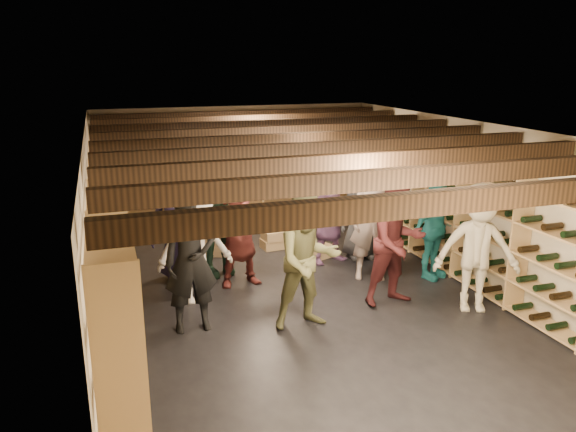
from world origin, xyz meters
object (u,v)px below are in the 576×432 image
Objects in this scene: crate_stack_left at (212,236)px; person_3 at (477,249)px; person_4 at (434,228)px; person_7 at (373,219)px; person_6 at (181,221)px; person_1 at (191,261)px; person_9 at (194,246)px; person_8 at (397,242)px; person_11 at (330,216)px; person_5 at (239,232)px; person_2 at (308,260)px; crate_loose at (321,252)px; person_10 at (216,219)px; crate_stack_right at (276,239)px; person_12 at (361,212)px.

person_3 reaches higher than crate_stack_left.
person_7 is (-0.89, 0.27, 0.15)m from person_4.
person_1 is at bearing -86.82° from person_6.
person_9 reaches higher than crate_stack_left.
person_4 is 0.90× the size of person_8.
person_1 is at bearing -157.47° from person_11.
person_6 is at bearing 149.63° from person_5.
person_5 reaches higher than person_9.
person_2 is 2.43m from person_11.
person_3 is 1.04m from person_8.
crate_loose is at bearing 91.04° from person_8.
crate_stack_left is 0.43× the size of person_11.
person_1 is at bearing -142.20° from person_7.
person_1 reaches higher than person_3.
person_9 is (-3.50, 1.46, -0.06)m from person_3.
person_9 is at bearing -107.27° from crate_stack_left.
crate_loose is at bearing -4.51° from person_10.
crate_stack_right is at bearing 113.61° from person_11.
person_7 is 1.05× the size of person_10.
crate_stack_right is 3.37m from person_1.
person_9 is 2.57m from person_11.
person_1 is 1.02× the size of person_8.
crate_stack_right is 0.30× the size of person_10.
crate_stack_right is 1.28m from person_11.
person_4 is 1.21m from person_8.
person_2 is at bearing -83.68° from person_10.
person_7 is at bearing 37.94° from person_2.
person_11 is at bearing 138.87° from person_3.
crate_stack_right is at bearing 107.76° from person_4.
person_1 is 0.96× the size of person_7.
person_2 reaches higher than crate_loose.
person_6 is (-0.64, -1.02, 0.60)m from crate_stack_left.
person_10 reaches higher than person_5.
person_5 reaches higher than person_4.
crate_stack_right is at bearing -2.04° from crate_stack_left.
person_1 is at bearing 171.75° from person_8.
person_7 reaches higher than crate_stack_right.
person_1 is 0.85m from person_9.
person_9 is 3.11m from person_12.
person_7 reaches higher than person_8.
person_5 is at bearing -125.31° from crate_stack_right.
person_3 is at bearing -37.21° from person_8.
crate_loose is 0.28× the size of person_10.
person_3 is at bearing -26.12° from person_9.
person_8 is at bearing -72.61° from crate_stack_right.
person_10 is (-0.09, -0.96, 0.56)m from crate_stack_left.
person_9 is at bearing 76.84° from person_1.
person_5 is at bearing -164.16° from person_12.
person_12 is (2.97, 0.93, -0.01)m from person_9.
crate_stack_right is 0.29× the size of person_6.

